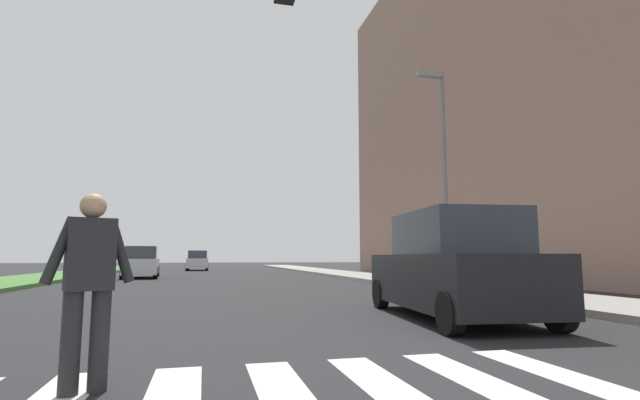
{
  "coord_description": "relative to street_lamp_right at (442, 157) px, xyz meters",
  "views": [
    {
      "loc": [
        -0.24,
        2.4,
        1.14
      ],
      "look_at": [
        3.08,
        15.78,
        2.82
      ],
      "focal_mm": 26.16,
      "sensor_mm": 36.0,
      "label": 1
    }
  ],
  "objects": [
    {
      "name": "apartment_block_right",
      "position": [
        12.64,
        5.16,
        5.96
      ],
      "size": [
        15.79,
        35.35,
        21.11
      ],
      "primitive_type": "cube",
      "color": "#937060",
      "rests_on": "ground_plane"
    },
    {
      "name": "pedestrian_performer",
      "position": [
        -8.92,
        -10.02,
        -3.66
      ],
      "size": [
        0.73,
        0.36,
        1.69
      ],
      "color": "#262628",
      "rests_on": "ground_plane"
    },
    {
      "name": "sidewalk_right",
      "position": [
        0.6,
        11.16,
        -4.52
      ],
      "size": [
        3.0,
        64.0,
        0.15
      ],
      "primitive_type": "cube",
      "color": "#9E9991",
      "rests_on": "ground_plane"
    },
    {
      "name": "crosswalk",
      "position": [
        -7.73,
        -10.37,
        -4.59
      ],
      "size": [
        6.75,
        2.2,
        0.01
      ],
      "color": "silver",
      "rests_on": "ground_plane"
    },
    {
      "name": "street_lamp_right",
      "position": [
        0.0,
        0.0,
        0.0
      ],
      "size": [
        1.02,
        0.24,
        7.5
      ],
      "color": "slate",
      "rests_on": "sidewalk_right"
    },
    {
      "name": "median_strip",
      "position": [
        -15.97,
        11.16,
        -4.52
      ],
      "size": [
        3.81,
        64.0,
        0.15
      ],
      "primitive_type": "cube",
      "color": "#477A38",
      "rests_on": "ground_plane"
    },
    {
      "name": "sedan_distant",
      "position": [
        -8.47,
        27.03,
        -3.82
      ],
      "size": [
        1.81,
        4.41,
        1.66
      ],
      "color": "silver",
      "rests_on": "ground_plane"
    },
    {
      "name": "sedan_far_horizon",
      "position": [
        -8.47,
        42.93,
        -3.8
      ],
      "size": [
        2.02,
        4.61,
        1.72
      ],
      "color": "maroon",
      "rests_on": "ground_plane"
    },
    {
      "name": "suv_crossing",
      "position": [
        -3.42,
        -6.48,
        -3.66
      ],
      "size": [
        2.37,
        4.76,
        1.97
      ],
      "color": "black",
      "rests_on": "ground_plane"
    },
    {
      "name": "ground_plane",
      "position": [
        -7.73,
        13.16,
        -4.59
      ],
      "size": [
        140.0,
        140.0,
        0.0
      ],
      "primitive_type": "plane",
      "color": "#262628"
    },
    {
      "name": "sedan_midblock",
      "position": [
        -11.25,
        12.73,
        -3.81
      ],
      "size": [
        2.05,
        4.33,
        1.7
      ],
      "color": "silver",
      "rests_on": "ground_plane"
    }
  ]
}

